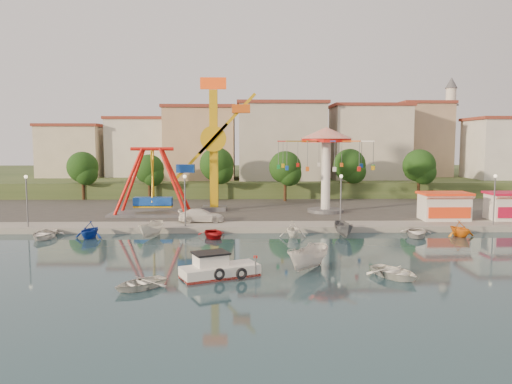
{
  "coord_description": "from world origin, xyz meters",
  "views": [
    {
      "loc": [
        -1.93,
        -37.73,
        9.18
      ],
      "look_at": [
        -0.71,
        14.0,
        4.0
      ],
      "focal_mm": 35.0,
      "sensor_mm": 36.0,
      "label": 1
    }
  ],
  "objects_px": {
    "cabin_motorboat": "(218,270)",
    "pirate_ship_ride": "(153,183)",
    "skiff": "(308,258)",
    "wave_swinger": "(326,150)",
    "van": "(201,216)",
    "rowboat_a": "(395,272)",
    "kamikaze_tower": "(217,148)"
  },
  "relations": [
    {
      "from": "wave_swinger",
      "to": "cabin_motorboat",
      "type": "bearing_deg",
      "value": -113.47
    },
    {
      "from": "wave_swinger",
      "to": "rowboat_a",
      "type": "height_order",
      "value": "wave_swinger"
    },
    {
      "from": "skiff",
      "to": "kamikaze_tower",
      "type": "bearing_deg",
      "value": 142.78
    },
    {
      "from": "rowboat_a",
      "to": "skiff",
      "type": "xyz_separation_m",
      "value": [
        -5.6,
        2.1,
        0.51
      ]
    },
    {
      "from": "pirate_ship_ride",
      "to": "rowboat_a",
      "type": "height_order",
      "value": "pirate_ship_ride"
    },
    {
      "from": "wave_swinger",
      "to": "van",
      "type": "distance_m",
      "value": 17.68
    },
    {
      "from": "cabin_motorboat",
      "to": "skiff",
      "type": "distance_m",
      "value": 6.61
    },
    {
      "from": "rowboat_a",
      "to": "van",
      "type": "height_order",
      "value": "van"
    },
    {
      "from": "wave_swinger",
      "to": "skiff",
      "type": "xyz_separation_m",
      "value": [
        -5.36,
        -25.54,
        -7.28
      ]
    },
    {
      "from": "kamikaze_tower",
      "to": "skiff",
      "type": "xyz_separation_m",
      "value": [
        8.03,
        -27.28,
        -7.55
      ]
    },
    {
      "from": "wave_swinger",
      "to": "rowboat_a",
      "type": "relative_size",
      "value": 3.0
    },
    {
      "from": "kamikaze_tower",
      "to": "rowboat_a",
      "type": "relative_size",
      "value": 4.26
    },
    {
      "from": "kamikaze_tower",
      "to": "van",
      "type": "distance_m",
      "value": 11.52
    },
    {
      "from": "kamikaze_tower",
      "to": "cabin_motorboat",
      "type": "relative_size",
      "value": 2.92
    },
    {
      "from": "pirate_ship_ride",
      "to": "wave_swinger",
      "type": "distance_m",
      "value": 21.16
    },
    {
      "from": "cabin_motorboat",
      "to": "skiff",
      "type": "height_order",
      "value": "skiff"
    },
    {
      "from": "pirate_ship_ride",
      "to": "van",
      "type": "height_order",
      "value": "pirate_ship_ride"
    },
    {
      "from": "pirate_ship_ride",
      "to": "cabin_motorboat",
      "type": "bearing_deg",
      "value": -70.51
    },
    {
      "from": "cabin_motorboat",
      "to": "pirate_ship_ride",
      "type": "bearing_deg",
      "value": 85.49
    },
    {
      "from": "rowboat_a",
      "to": "van",
      "type": "bearing_deg",
      "value": 96.92
    },
    {
      "from": "kamikaze_tower",
      "to": "cabin_motorboat",
      "type": "xyz_separation_m",
      "value": [
        1.62,
        -28.85,
        -7.97
      ]
    },
    {
      "from": "cabin_motorboat",
      "to": "skiff",
      "type": "bearing_deg",
      "value": -10.23
    },
    {
      "from": "pirate_ship_ride",
      "to": "kamikaze_tower",
      "type": "distance_m",
      "value": 9.1
    },
    {
      "from": "wave_swinger",
      "to": "cabin_motorboat",
      "type": "xyz_separation_m",
      "value": [
        -11.77,
        -27.11,
        -7.7
      ]
    },
    {
      "from": "pirate_ship_ride",
      "to": "rowboat_a",
      "type": "xyz_separation_m",
      "value": [
        20.98,
        -25.87,
        -3.99
      ]
    },
    {
      "from": "rowboat_a",
      "to": "wave_swinger",
      "type": "bearing_deg",
      "value": 61.43
    },
    {
      "from": "kamikaze_tower",
      "to": "skiff",
      "type": "bearing_deg",
      "value": -73.59
    },
    {
      "from": "wave_swinger",
      "to": "rowboat_a",
      "type": "xyz_separation_m",
      "value": [
        0.24,
        -27.64,
        -7.79
      ]
    },
    {
      "from": "kamikaze_tower",
      "to": "rowboat_a",
      "type": "xyz_separation_m",
      "value": [
        13.64,
        -29.38,
        -8.07
      ]
    },
    {
      "from": "wave_swinger",
      "to": "skiff",
      "type": "distance_m",
      "value": 27.1
    },
    {
      "from": "pirate_ship_ride",
      "to": "skiff",
      "type": "height_order",
      "value": "pirate_ship_ride"
    },
    {
      "from": "kamikaze_tower",
      "to": "pirate_ship_ride",
      "type": "bearing_deg",
      "value": -154.47
    }
  ]
}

